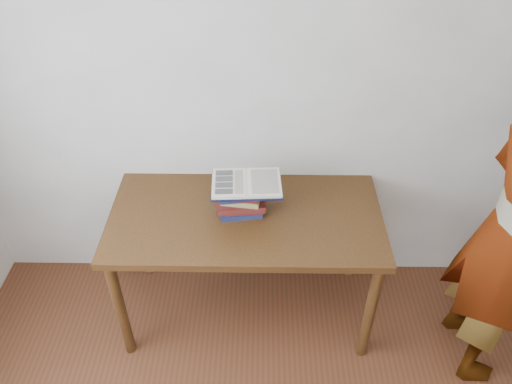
{
  "coord_description": "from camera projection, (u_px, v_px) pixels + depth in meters",
  "views": [
    {
      "loc": [
        -0.02,
        -0.62,
        2.59
      ],
      "look_at": [
        -0.05,
        1.33,
        1.0
      ],
      "focal_mm": 35.0,
      "sensor_mm": 36.0,
      "label": 1
    }
  ],
  "objects": [
    {
      "name": "room_shell",
      "position": [
        232.0,
        349.0,
        1.1
      ],
      "size": [
        3.54,
        3.54,
        2.62
      ],
      "color": "silver",
      "rests_on": "ground"
    },
    {
      "name": "book_stack",
      "position": [
        241.0,
        199.0,
        2.66
      ],
      "size": [
        0.28,
        0.22,
        0.18
      ],
      "color": "#161F44",
      "rests_on": "desk"
    },
    {
      "name": "open_book",
      "position": [
        247.0,
        184.0,
        2.59
      ],
      "size": [
        0.38,
        0.27,
        0.03
      ],
      "rotation": [
        0.0,
        0.0,
        0.05
      ],
      "color": "black",
      "rests_on": "book_stack"
    },
    {
      "name": "desk",
      "position": [
        246.0,
        229.0,
        2.75
      ],
      "size": [
        1.48,
        0.74,
        0.79
      ],
      "color": "#482D12",
      "rests_on": "ground"
    },
    {
      "name": "reader",
      "position": [
        512.0,
        236.0,
        2.4
      ],
      "size": [
        0.45,
        0.68,
        1.82
      ],
      "primitive_type": "imported",
      "rotation": [
        0.0,
        0.0,
        1.6
      ],
      "color": "tan",
      "rests_on": "ground"
    }
  ]
}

